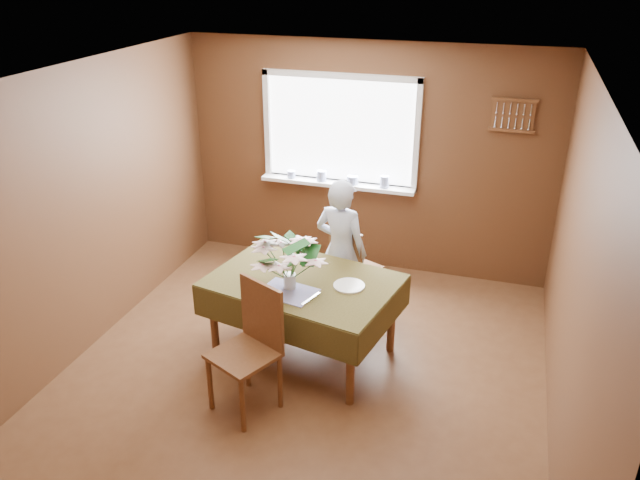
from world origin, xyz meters
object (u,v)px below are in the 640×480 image
(dining_table, at_px, (303,289))
(flower_bouquet, at_px, (289,256))
(seated_woman, at_px, (341,251))
(chair_near, at_px, (252,343))
(chair_far, at_px, (352,265))

(dining_table, xyz_separation_m, flower_bouquet, (-0.06, -0.17, 0.39))
(dining_table, xyz_separation_m, seated_woman, (0.14, 0.70, 0.06))
(dining_table, distance_m, flower_bouquet, 0.43)
(seated_woman, bearing_deg, chair_near, 90.56)
(seated_woman, relative_size, flower_bouquet, 2.73)
(chair_far, height_order, seated_woman, seated_woman)
(chair_near, bearing_deg, dining_table, 103.06)
(chair_far, relative_size, seated_woman, 0.64)
(chair_far, height_order, chair_near, chair_near)
(chair_near, bearing_deg, seated_woman, 103.50)
(dining_table, height_order, chair_near, chair_near)
(chair_far, distance_m, chair_near, 1.64)
(dining_table, relative_size, chair_near, 1.66)
(chair_far, xyz_separation_m, flower_bouquet, (-0.27, -1.02, 0.54))
(chair_far, xyz_separation_m, chair_near, (-0.38, -1.60, 0.06))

